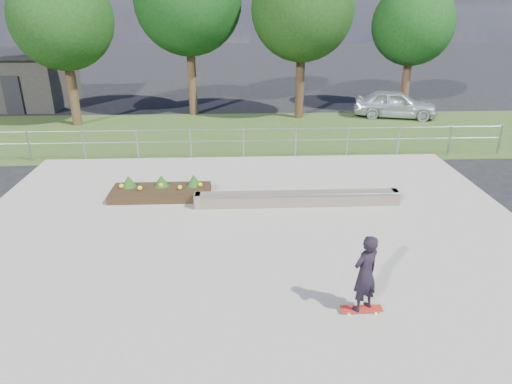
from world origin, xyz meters
TOP-DOWN VIEW (x-y plane):
  - ground at (0.00, 0.00)m, footprint 120.00×120.00m
  - grass_verge at (0.00, 11.00)m, footprint 30.00×8.00m
  - concrete_slab at (0.00, 0.00)m, footprint 15.00×15.00m
  - fence at (0.00, 7.50)m, footprint 20.06×0.06m
  - tree_far_left at (-8.00, 13.00)m, footprint 4.55×4.55m
  - tree_mid_left at (-2.50, 15.00)m, footprint 5.25×5.25m
  - tree_mid_right at (3.00, 14.00)m, footprint 4.90×4.90m
  - tree_far_right at (9.00, 15.50)m, footprint 4.20×4.20m
  - grind_ledge at (1.47, 2.93)m, footprint 6.00×0.44m
  - planter_bed at (-2.61, 3.80)m, footprint 3.00×1.20m
  - skateboarder at (2.07, -2.10)m, footprint 0.80×0.61m
  - parked_car at (7.97, 13.86)m, footprint 4.43×2.64m

SIDE VIEW (x-z plane):
  - ground at x=0.00m, z-range 0.00..0.00m
  - grass_verge at x=0.00m, z-range 0.00..0.02m
  - concrete_slab at x=0.00m, z-range 0.00..0.06m
  - planter_bed at x=-2.61m, z-range -0.06..0.55m
  - grind_ledge at x=1.47m, z-range 0.05..0.48m
  - parked_car at x=7.97m, z-range 0.00..1.41m
  - fence at x=0.00m, z-range 0.17..1.37m
  - skateboarder at x=2.07m, z-range 0.09..1.74m
  - tree_far_right at x=9.00m, z-range 1.18..7.78m
  - tree_far_left at x=-8.00m, z-range 1.28..8.43m
  - tree_mid_right at x=3.00m, z-range 1.38..9.08m
  - tree_mid_left at x=-2.50m, z-range 1.48..9.73m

